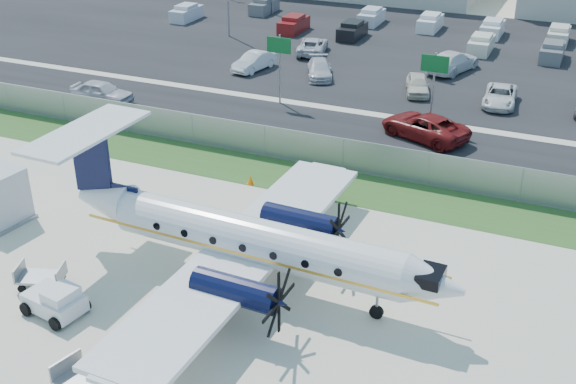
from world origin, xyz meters
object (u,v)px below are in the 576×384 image
at_px(pushback_tug, 56,301).
at_px(baggage_cart_near, 86,384).
at_px(aircraft, 248,239).
at_px(baggage_cart_far, 41,277).

relative_size(pushback_tug, baggage_cart_near, 1.07).
xyz_separation_m(aircraft, pushback_tug, (-6.26, -5.13, -1.62)).
xyz_separation_m(aircraft, baggage_cart_near, (-2.12, -8.61, -1.71)).
relative_size(pushback_tug, baggage_cart_far, 1.19).
bearing_deg(aircraft, baggage_cart_near, -103.85).
height_order(pushback_tug, baggage_cart_far, pushback_tug).
bearing_deg(baggage_cart_far, pushback_tug, -34.57).
distance_m(aircraft, pushback_tug, 8.25).
distance_m(pushback_tug, baggage_cart_near, 5.41).
height_order(pushback_tug, baggage_cart_near, pushback_tug).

